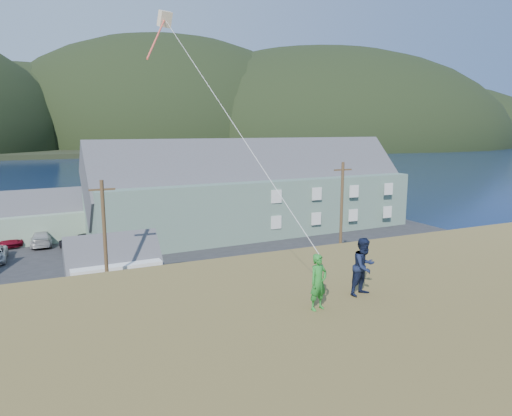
{
  "coord_description": "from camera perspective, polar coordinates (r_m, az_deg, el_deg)",
  "views": [
    {
      "loc": [
        -6.64,
        -28.22,
        12.02
      ],
      "look_at": [
        0.95,
        -11.42,
        8.8
      ],
      "focal_mm": 32.0,
      "sensor_mm": 36.0,
      "label": 1
    }
  ],
  "objects": [
    {
      "name": "kite_flyer_navy",
      "position": [
        13.75,
        13.34,
        -7.14
      ],
      "size": [
        0.96,
        0.83,
        1.71
      ],
      "primitive_type": "imported",
      "rotation": [
        0.0,
        0.0,
        0.24
      ],
      "color": "#131A34",
      "rests_on": "hillside"
    },
    {
      "name": "waterfront_lot",
      "position": [
        47.25,
        -15.48,
        -5.13
      ],
      "size": [
        72.0,
        36.0,
        0.12
      ],
      "primitive_type": "cube",
      "color": "#28282B",
      "rests_on": "ground"
    },
    {
      "name": "grass_strip",
      "position": [
        29.58,
        -9.52,
        -14.11
      ],
      "size": [
        110.0,
        8.0,
        0.1
      ],
      "primitive_type": "cube",
      "color": "#4C3D19",
      "rests_on": "ground"
    },
    {
      "name": "far_shore",
      "position": [
        358.45,
        -23.43,
        7.33
      ],
      "size": [
        900.0,
        320.0,
        2.0
      ],
      "primitive_type": "cube",
      "color": "black",
      "rests_on": "ground"
    },
    {
      "name": "utility_poles",
      "position": [
        31.06,
        -14.38,
        -4.39
      ],
      "size": [
        31.81,
        0.24,
        9.31
      ],
      "color": "#47331E",
      "rests_on": "waterfront_lot"
    },
    {
      "name": "far_hills",
      "position": [
        310.65,
        -16.63,
        7.64
      ],
      "size": [
        760.0,
        265.0,
        143.0
      ],
      "color": "black",
      "rests_on": "ground"
    },
    {
      "name": "kite_flyer_green",
      "position": [
        12.47,
        7.8,
        -9.15
      ],
      "size": [
        0.63,
        0.48,
        1.53
      ],
      "primitive_type": "imported",
      "rotation": [
        0.0,
        0.0,
        0.22
      ],
      "color": "#217A27",
      "rests_on": "hillside"
    },
    {
      "name": "lodge",
      "position": [
        53.11,
        -0.03,
        2.36
      ],
      "size": [
        37.89,
        12.17,
        13.17
      ],
      "rotation": [
        0.0,
        0.0,
        0.04
      ],
      "color": "slate",
      "rests_on": "waterfront_lot"
    },
    {
      "name": "ground",
      "position": [
        31.39,
        -10.48,
        -12.79
      ],
      "size": [
        900.0,
        900.0,
        0.0
      ],
      "primitive_type": "plane",
      "color": "#0A1638",
      "rests_on": "ground"
    },
    {
      "name": "parked_cars",
      "position": [
        50.85,
        -26.16,
        -3.83
      ],
      "size": [
        25.1,
        12.83,
        1.58
      ],
      "color": "#B7B6BC",
      "rests_on": "waterfront_lot"
    },
    {
      "name": "kite_rig",
      "position": [
        17.89,
        -11.23,
        21.54
      ],
      "size": [
        1.71,
        3.97,
        10.55
      ],
      "color": "beige",
      "rests_on": "ground"
    },
    {
      "name": "shed_white",
      "position": [
        35.37,
        -17.36,
        -6.92
      ],
      "size": [
        6.81,
        4.63,
        5.29
      ],
      "rotation": [
        0.0,
        0.0,
        0.03
      ],
      "color": "white",
      "rests_on": "waterfront_lot"
    },
    {
      "name": "shed_palegreen_far",
      "position": [
        54.56,
        -24.81,
        -0.99
      ],
      "size": [
        10.47,
        6.56,
        6.72
      ],
      "rotation": [
        0.0,
        0.0,
        0.09
      ],
      "color": "gray",
      "rests_on": "waterfront_lot"
    },
    {
      "name": "wharf",
      "position": [
        69.2,
        -23.41,
        -0.55
      ],
      "size": [
        26.0,
        14.0,
        0.9
      ],
      "primitive_type": "cube",
      "color": "gray",
      "rests_on": "ground"
    }
  ]
}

